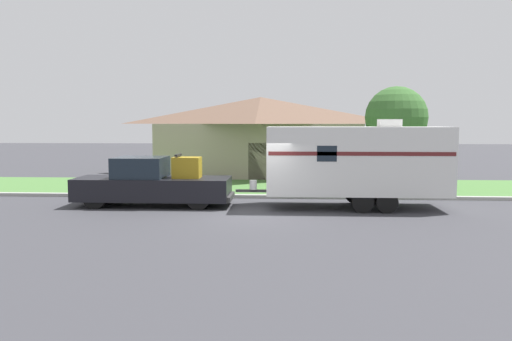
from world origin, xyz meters
TOP-DOWN VIEW (x-y plane):
  - ground_plane at (0.00, 0.00)m, footprint 120.00×120.00m
  - curb_strip at (0.00, 3.75)m, footprint 80.00×0.30m
  - lawn_strip at (0.00, 7.40)m, footprint 80.00×7.00m
  - house_across_street at (-0.53, 14.32)m, footprint 12.80×8.55m
  - pickup_truck at (-4.10, 1.52)m, footprint 6.06×1.92m
  - travel_trailer at (3.72, 1.52)m, footprint 7.91×2.45m
  - mailbox at (2.33, 4.32)m, footprint 0.48×0.20m
  - tree_in_yard at (6.48, 7.60)m, footprint 3.04×3.04m

SIDE VIEW (x-z plane):
  - ground_plane at x=0.00m, z-range 0.00..0.00m
  - lawn_strip at x=0.00m, z-range 0.00..0.03m
  - curb_strip at x=0.00m, z-range 0.00..0.14m
  - pickup_truck at x=-4.10m, z-range -0.15..1.87m
  - mailbox at x=2.33m, z-range 0.33..1.57m
  - travel_trailer at x=3.72m, z-range 0.13..3.48m
  - house_across_street at x=-0.53m, z-range 0.09..4.92m
  - tree_in_yard at x=6.48m, z-range 0.97..5.98m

